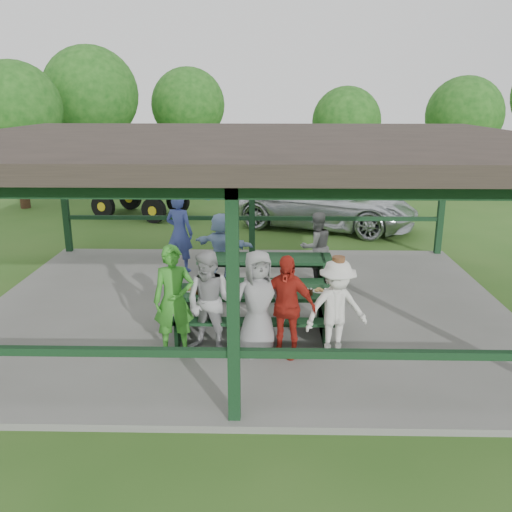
{
  "coord_description": "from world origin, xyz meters",
  "views": [
    {
      "loc": [
        0.4,
        -9.78,
        4.0
      ],
      "look_at": [
        0.19,
        -0.3,
        1.2
      ],
      "focal_mm": 38.0,
      "sensor_mm": 36.0,
      "label": 1
    }
  ],
  "objects_px": {
    "spectator_lblue": "(221,247)",
    "farm_trailer": "(141,195)",
    "contestant_grey_left": "(210,303)",
    "pickup_truck": "(327,203)",
    "contestant_white_fedora": "(336,309)",
    "picnic_table_near": "(252,306)",
    "spectator_blue": "(180,233)",
    "picnic_table_far": "(265,270)",
    "contestant_grey_mid": "(258,303)",
    "contestant_red": "(286,306)",
    "contestant_green": "(174,300)",
    "spectator_grey": "(316,247)"
  },
  "relations": [
    {
      "from": "spectator_lblue",
      "to": "pickup_truck",
      "type": "distance_m",
      "value": 6.18
    },
    {
      "from": "picnic_table_near",
      "to": "spectator_grey",
      "type": "xyz_separation_m",
      "value": [
        1.31,
        2.78,
        0.28
      ]
    },
    {
      "from": "contestant_grey_left",
      "to": "farm_trailer",
      "type": "height_order",
      "value": "contestant_grey_left"
    },
    {
      "from": "spectator_lblue",
      "to": "picnic_table_far",
      "type": "bearing_deg",
      "value": 164.76
    },
    {
      "from": "contestant_grey_left",
      "to": "farm_trailer",
      "type": "distance_m",
      "value": 11.17
    },
    {
      "from": "picnic_table_near",
      "to": "picnic_table_far",
      "type": "distance_m",
      "value": 2.01
    },
    {
      "from": "spectator_blue",
      "to": "spectator_grey",
      "type": "distance_m",
      "value": 3.13
    },
    {
      "from": "contestant_grey_left",
      "to": "pickup_truck",
      "type": "distance_m",
      "value": 9.4
    },
    {
      "from": "contestant_grey_left",
      "to": "spectator_blue",
      "type": "bearing_deg",
      "value": 124.12
    },
    {
      "from": "pickup_truck",
      "to": "farm_trailer",
      "type": "bearing_deg",
      "value": 97.25
    },
    {
      "from": "contestant_grey_left",
      "to": "farm_trailer",
      "type": "xyz_separation_m",
      "value": [
        -3.49,
        10.61,
        -0.19
      ]
    },
    {
      "from": "contestant_white_fedora",
      "to": "picnic_table_near",
      "type": "bearing_deg",
      "value": 127.66
    },
    {
      "from": "contestant_grey_left",
      "to": "contestant_green",
      "type": "bearing_deg",
      "value": -158.68
    },
    {
      "from": "picnic_table_far",
      "to": "contestant_grey_left",
      "type": "relative_size",
      "value": 1.65
    },
    {
      "from": "farm_trailer",
      "to": "contestant_green",
      "type": "bearing_deg",
      "value": -55.28
    },
    {
      "from": "contestant_green",
      "to": "pickup_truck",
      "type": "distance_m",
      "value": 9.6
    },
    {
      "from": "contestant_green",
      "to": "spectator_lblue",
      "type": "relative_size",
      "value": 1.16
    },
    {
      "from": "contestant_grey_mid",
      "to": "spectator_lblue",
      "type": "xyz_separation_m",
      "value": [
        -0.87,
        3.54,
        -0.08
      ]
    },
    {
      "from": "contestant_grey_left",
      "to": "picnic_table_near",
      "type": "bearing_deg",
      "value": 68.82
    },
    {
      "from": "contestant_green",
      "to": "spectator_blue",
      "type": "height_order",
      "value": "spectator_blue"
    },
    {
      "from": "contestant_grey_mid",
      "to": "contestant_white_fedora",
      "type": "relative_size",
      "value": 1.03
    },
    {
      "from": "contestant_grey_mid",
      "to": "contestant_grey_left",
      "type": "bearing_deg",
      "value": 161.77
    },
    {
      "from": "contestant_grey_mid",
      "to": "pickup_truck",
      "type": "distance_m",
      "value": 9.23
    },
    {
      "from": "picnic_table_near",
      "to": "picnic_table_far",
      "type": "xyz_separation_m",
      "value": [
        0.21,
        2.0,
        -0.0
      ]
    },
    {
      "from": "contestant_green",
      "to": "contestant_grey_mid",
      "type": "distance_m",
      "value": 1.3
    },
    {
      "from": "spectator_lblue",
      "to": "farm_trailer",
      "type": "distance_m",
      "value": 7.85
    },
    {
      "from": "contestant_white_fedora",
      "to": "spectator_grey",
      "type": "xyz_separation_m",
      "value": [
        0.01,
        3.66,
        -0.02
      ]
    },
    {
      "from": "contestant_red",
      "to": "farm_trailer",
      "type": "height_order",
      "value": "contestant_red"
    },
    {
      "from": "contestant_grey_left",
      "to": "contestant_grey_mid",
      "type": "height_order",
      "value": "contestant_grey_mid"
    },
    {
      "from": "farm_trailer",
      "to": "contestant_grey_left",
      "type": "bearing_deg",
      "value": -52.5
    },
    {
      "from": "spectator_grey",
      "to": "contestant_grey_left",
      "type": "bearing_deg",
      "value": 37.99
    },
    {
      "from": "spectator_blue",
      "to": "farm_trailer",
      "type": "bearing_deg",
      "value": -49.08
    },
    {
      "from": "contestant_red",
      "to": "spectator_grey",
      "type": "relative_size",
      "value": 1.06
    },
    {
      "from": "contestant_white_fedora",
      "to": "spectator_grey",
      "type": "relative_size",
      "value": 1.06
    },
    {
      "from": "contestant_white_fedora",
      "to": "farm_trailer",
      "type": "height_order",
      "value": "contestant_white_fedora"
    },
    {
      "from": "picnic_table_far",
      "to": "contestant_green",
      "type": "xyz_separation_m",
      "value": [
        -1.4,
        -2.78,
        0.39
      ]
    },
    {
      "from": "contestant_red",
      "to": "pickup_truck",
      "type": "xyz_separation_m",
      "value": [
        1.59,
        9.06,
        -0.14
      ]
    },
    {
      "from": "picnic_table_far",
      "to": "spectator_lblue",
      "type": "xyz_separation_m",
      "value": [
        -0.97,
        0.76,
        0.27
      ]
    },
    {
      "from": "spectator_grey",
      "to": "pickup_truck",
      "type": "relative_size",
      "value": 0.28
    },
    {
      "from": "spectator_blue",
      "to": "spectator_grey",
      "type": "xyz_separation_m",
      "value": [
        3.07,
        -0.6,
        -0.14
      ]
    },
    {
      "from": "picnic_table_near",
      "to": "pickup_truck",
      "type": "distance_m",
      "value": 8.5
    },
    {
      "from": "contestant_grey_left",
      "to": "spectator_blue",
      "type": "xyz_separation_m",
      "value": [
        -1.12,
        4.14,
        0.08
      ]
    },
    {
      "from": "contestant_white_fedora",
      "to": "spectator_lblue",
      "type": "height_order",
      "value": "contestant_white_fedora"
    },
    {
      "from": "spectator_lblue",
      "to": "contestant_white_fedora",
      "type": "bearing_deg",
      "value": 142.66
    },
    {
      "from": "contestant_red",
      "to": "pickup_truck",
      "type": "bearing_deg",
      "value": 99.37
    },
    {
      "from": "picnic_table_near",
      "to": "picnic_table_far",
      "type": "height_order",
      "value": "same"
    },
    {
      "from": "picnic_table_far",
      "to": "contestant_grey_mid",
      "type": "height_order",
      "value": "contestant_grey_mid"
    },
    {
      "from": "picnic_table_far",
      "to": "farm_trailer",
      "type": "relative_size",
      "value": 0.64
    },
    {
      "from": "picnic_table_near",
      "to": "spectator_lblue",
      "type": "xyz_separation_m",
      "value": [
        -0.76,
        2.76,
        0.27
      ]
    },
    {
      "from": "picnic_table_near",
      "to": "pickup_truck",
      "type": "bearing_deg",
      "value": 75.5
    }
  ]
}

